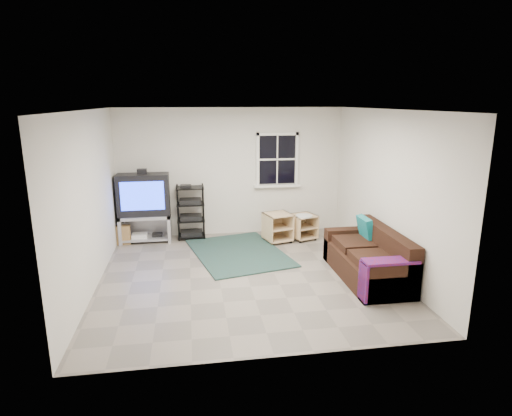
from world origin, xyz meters
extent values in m
plane|color=slate|center=(0.00, 0.00, 0.00)|extent=(4.60, 4.60, 0.00)
plane|color=white|center=(0.00, 0.00, 2.60)|extent=(4.60, 4.60, 0.00)
plane|color=beige|center=(0.00, 2.30, 1.30)|extent=(4.60, 0.00, 4.60)
plane|color=beige|center=(0.00, -2.30, 1.30)|extent=(4.60, 0.00, 4.60)
plane|color=beige|center=(-2.30, 0.00, 1.30)|extent=(0.00, 4.60, 4.60)
plane|color=beige|center=(2.30, 0.00, 1.30)|extent=(0.00, 4.60, 4.60)
cube|color=black|center=(0.95, 2.28, 1.55)|extent=(0.80, 0.01, 1.02)
cube|color=silver|center=(0.95, 2.26, 2.07)|extent=(0.88, 0.06, 0.06)
cube|color=silver|center=(0.95, 2.25, 1.00)|extent=(0.98, 0.14, 0.05)
cube|color=silver|center=(0.54, 2.26, 1.55)|extent=(0.06, 0.06, 1.10)
cube|color=silver|center=(1.36, 2.26, 1.55)|extent=(0.06, 0.06, 1.10)
cube|color=silver|center=(0.95, 2.27, 1.55)|extent=(0.78, 0.04, 0.04)
cube|color=#A5A5AD|center=(-1.75, 2.02, 0.51)|extent=(0.99, 0.50, 0.06)
cube|color=#A5A5AD|center=(-2.22, 2.02, 0.27)|extent=(0.06, 0.50, 0.54)
cube|color=#A5A5AD|center=(-1.29, 2.02, 0.27)|extent=(0.06, 0.50, 0.54)
cube|color=#A5A5AD|center=(-1.75, 2.02, 0.07)|extent=(0.87, 0.46, 0.04)
cube|color=#A5A5AD|center=(-1.75, 2.25, 0.27)|extent=(0.99, 0.04, 0.54)
cube|color=silver|center=(-1.87, 1.98, 0.13)|extent=(0.30, 0.24, 0.08)
cube|color=black|center=(-1.54, 2.02, 0.12)|extent=(0.20, 0.18, 0.06)
cube|color=black|center=(-1.75, 2.02, 0.95)|extent=(0.99, 0.42, 0.81)
cube|color=#1C38EA|center=(-1.75, 1.81, 0.97)|extent=(0.81, 0.01, 0.55)
cube|color=black|center=(-1.75, 2.02, 1.41)|extent=(0.18, 0.13, 0.10)
cylinder|color=black|center=(-1.11, 1.90, 0.55)|extent=(0.02, 0.02, 1.10)
cylinder|color=black|center=(-0.60, 1.90, 0.55)|extent=(0.02, 0.02, 1.10)
cylinder|color=black|center=(-1.11, 2.26, 0.55)|extent=(0.02, 0.02, 1.10)
cylinder|color=black|center=(-0.60, 2.26, 0.55)|extent=(0.02, 0.02, 1.10)
cube|color=black|center=(-0.86, 2.08, 0.05)|extent=(0.55, 0.40, 0.02)
cube|color=black|center=(-0.86, 2.08, 0.10)|extent=(0.43, 0.32, 0.09)
cube|color=black|center=(-0.86, 2.08, 0.38)|extent=(0.55, 0.40, 0.02)
cube|color=black|center=(-0.86, 2.08, 0.44)|extent=(0.43, 0.32, 0.09)
cube|color=black|center=(-0.86, 2.08, 0.71)|extent=(0.55, 0.40, 0.02)
cube|color=black|center=(-0.86, 2.08, 0.77)|extent=(0.43, 0.32, 0.09)
cube|color=black|center=(-0.86, 2.08, 1.05)|extent=(0.55, 0.40, 0.02)
cube|color=#DCB987|center=(0.83, 1.58, 0.56)|extent=(0.60, 0.60, 0.02)
cube|color=#DCB987|center=(0.83, 1.58, 0.06)|extent=(0.60, 0.60, 0.02)
cube|color=#DCB987|center=(0.61, 1.52, 0.31)|extent=(0.15, 0.47, 0.52)
cube|color=#DCB987|center=(1.06, 1.64, 0.31)|extent=(0.15, 0.47, 0.52)
cube|color=#DCB987|center=(0.77, 1.81, 0.31)|extent=(0.43, 0.14, 0.52)
cube|color=#DCB987|center=(0.83, 1.58, 0.29)|extent=(0.55, 0.57, 0.02)
cylinder|color=black|center=(0.70, 1.34, 0.02)|extent=(0.05, 0.05, 0.05)
cylinder|color=black|center=(0.97, 1.82, 0.02)|extent=(0.05, 0.05, 0.05)
cube|color=#DCB987|center=(1.38, 1.66, 0.49)|extent=(0.58, 0.58, 0.02)
cube|color=#DCB987|center=(1.38, 1.66, 0.06)|extent=(0.58, 0.58, 0.02)
cube|color=#DCB987|center=(1.17, 1.59, 0.28)|extent=(0.16, 0.44, 0.46)
cube|color=#DCB987|center=(1.58, 1.73, 0.28)|extent=(0.16, 0.44, 0.46)
cube|color=#DCB987|center=(1.31, 1.86, 0.28)|extent=(0.40, 0.15, 0.46)
cube|color=#DCB987|center=(1.38, 1.66, 0.26)|extent=(0.53, 0.54, 0.02)
cylinder|color=black|center=(1.26, 1.43, 0.02)|extent=(0.05, 0.05, 0.05)
cylinder|color=black|center=(1.49, 1.89, 0.02)|extent=(0.05, 0.05, 0.05)
cylinder|color=silver|center=(1.36, 1.55, 0.52)|extent=(0.32, 0.32, 0.02)
cube|color=black|center=(1.86, -0.39, 0.19)|extent=(0.83, 1.84, 0.39)
cube|color=black|center=(2.16, -0.39, 0.58)|extent=(0.22, 1.84, 0.40)
cube|color=black|center=(1.86, 0.42, 0.28)|extent=(0.83, 0.22, 0.57)
cube|color=black|center=(1.86, -1.19, 0.28)|extent=(0.83, 0.22, 0.57)
cube|color=black|center=(1.78, -0.75, 0.45)|extent=(0.55, 0.66, 0.12)
cube|color=black|center=(1.78, -0.02, 0.45)|extent=(0.55, 0.66, 0.12)
cube|color=teal|center=(2.02, 0.12, 0.66)|extent=(0.18, 0.44, 0.38)
cube|color=#0C168C|center=(1.84, -1.19, 0.59)|extent=(0.76, 0.28, 0.04)
cube|color=#0C168C|center=(1.46, -1.19, 0.30)|extent=(0.04, 0.28, 0.53)
cube|color=black|center=(-0.01, 1.02, 0.01)|extent=(1.94, 2.37, 0.02)
cube|color=#A07B47|center=(-2.17, 1.90, 0.19)|extent=(0.27, 0.19, 0.37)
camera|label=1|loc=(-0.84, -6.36, 2.73)|focal=30.00mm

